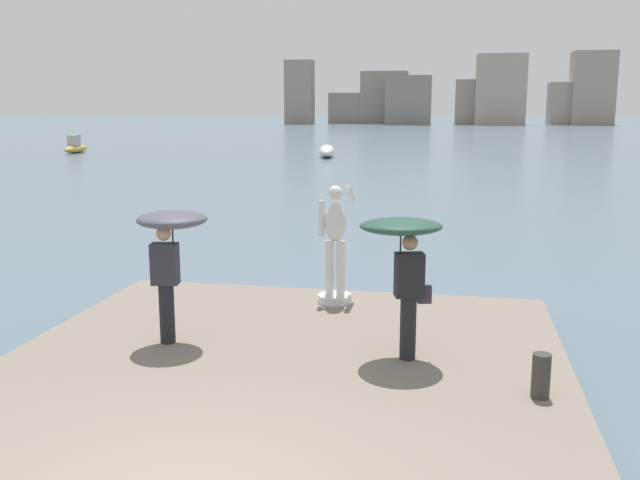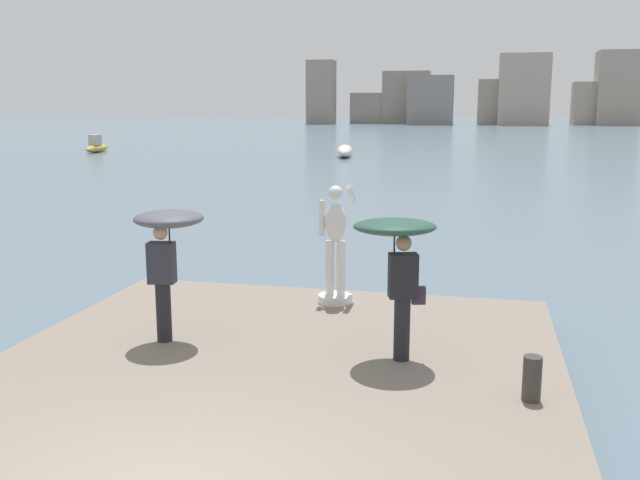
{
  "view_description": "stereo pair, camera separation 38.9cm",
  "coord_description": "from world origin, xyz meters",
  "px_view_note": "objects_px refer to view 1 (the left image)",
  "views": [
    {
      "loc": [
        2.24,
        -5.09,
        3.83
      ],
      "look_at": [
        0.0,
        6.53,
        1.55
      ],
      "focal_mm": 39.56,
      "sensor_mm": 36.0,
      "label": 1
    },
    {
      "loc": [
        2.62,
        -5.01,
        3.83
      ],
      "look_at": [
        0.0,
        6.53,
        1.55
      ],
      "focal_mm": 39.56,
      "sensor_mm": 36.0,
      "label": 2
    }
  ],
  "objects_px": {
    "onlooker_left": "(170,239)",
    "boat_far": "(327,151)",
    "mooring_bollard": "(541,376)",
    "onlooker_right": "(404,247)",
    "boat_leftward": "(76,147)",
    "statue_white_figure": "(335,250)"
  },
  "relations": [
    {
      "from": "statue_white_figure",
      "to": "mooring_bollard",
      "type": "bearing_deg",
      "value": -49.31
    },
    {
      "from": "onlooker_left",
      "to": "onlooker_right",
      "type": "bearing_deg",
      "value": -0.77
    },
    {
      "from": "onlooker_left",
      "to": "mooring_bollard",
      "type": "relative_size",
      "value": 3.58
    },
    {
      "from": "mooring_bollard",
      "to": "boat_far",
      "type": "relative_size",
      "value": 0.11
    },
    {
      "from": "statue_white_figure",
      "to": "mooring_bollard",
      "type": "distance_m",
      "value": 4.79
    },
    {
      "from": "onlooker_left",
      "to": "mooring_bollard",
      "type": "bearing_deg",
      "value": -11.89
    },
    {
      "from": "onlooker_left",
      "to": "mooring_bollard",
      "type": "xyz_separation_m",
      "value": [
        5.06,
        -1.06,
        -1.27
      ]
    },
    {
      "from": "onlooker_right",
      "to": "mooring_bollard",
      "type": "distance_m",
      "value": 2.39
    },
    {
      "from": "onlooker_left",
      "to": "statue_white_figure",
      "type": "bearing_deg",
      "value": 52.13
    },
    {
      "from": "onlooker_right",
      "to": "mooring_bollard",
      "type": "height_order",
      "value": "onlooker_right"
    },
    {
      "from": "onlooker_left",
      "to": "onlooker_right",
      "type": "relative_size",
      "value": 0.99
    },
    {
      "from": "boat_far",
      "to": "boat_leftward",
      "type": "relative_size",
      "value": 1.3
    },
    {
      "from": "boat_leftward",
      "to": "onlooker_left",
      "type": "bearing_deg",
      "value": -58.7
    },
    {
      "from": "statue_white_figure",
      "to": "onlooker_left",
      "type": "height_order",
      "value": "statue_white_figure"
    },
    {
      "from": "onlooker_left",
      "to": "boat_leftward",
      "type": "distance_m",
      "value": 50.67
    },
    {
      "from": "boat_far",
      "to": "boat_leftward",
      "type": "distance_m",
      "value": 20.8
    },
    {
      "from": "onlooker_right",
      "to": "boat_far",
      "type": "relative_size",
      "value": 0.38
    },
    {
      "from": "boat_far",
      "to": "statue_white_figure",
      "type": "bearing_deg",
      "value": -79.43
    },
    {
      "from": "onlooker_right",
      "to": "boat_leftward",
      "type": "bearing_deg",
      "value": 124.38
    },
    {
      "from": "onlooker_left",
      "to": "boat_far",
      "type": "bearing_deg",
      "value": 97.37
    },
    {
      "from": "onlooker_right",
      "to": "boat_leftward",
      "type": "distance_m",
      "value": 52.52
    },
    {
      "from": "statue_white_figure",
      "to": "mooring_bollard",
      "type": "xyz_separation_m",
      "value": [
        3.09,
        -3.59,
        -0.66
      ]
    }
  ]
}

